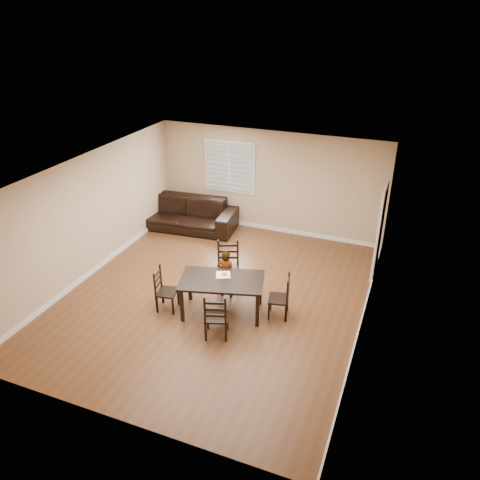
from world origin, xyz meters
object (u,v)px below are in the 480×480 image
object	(u,v)px
child	(226,274)
chair_left	(162,291)
chair_far	(216,320)
sofa	(183,213)
chair_right	(284,298)
donut	(224,274)
dining_table	(222,283)
chair_near	(228,265)

from	to	relation	value
child	chair_left	bearing A→B (deg)	36.09
chair_left	chair_far	bearing A→B (deg)	-120.93
chair_left	sofa	world-z (taller)	chair_left
child	sofa	xyz separation A→B (m)	(-2.39, 2.66, -0.12)
chair_right	child	world-z (taller)	child
donut	child	bearing A→B (deg)	108.21
dining_table	donut	bearing A→B (deg)	83.66
chair_right	child	distance (m)	1.35
donut	sofa	bearing A→B (deg)	129.60
chair_near	child	size ratio (longest dim) A/B	0.99
chair_far	chair_left	size ratio (longest dim) A/B	1.04
sofa	donut	bearing A→B (deg)	-55.71
chair_far	child	distance (m)	1.43
chair_near	child	bearing A→B (deg)	-94.40
chair_far	donut	distance (m)	1.08
donut	chair_left	bearing A→B (deg)	-156.68
dining_table	child	size ratio (longest dim) A/B	1.68
child	donut	bearing A→B (deg)	103.62
chair_far	child	size ratio (longest dim) A/B	0.89
chair_left	chair_right	bearing A→B (deg)	-86.24
chair_right	sofa	size ratio (longest dim) A/B	0.32
chair_near	donut	bearing A→B (deg)	-93.87
chair_far	chair_left	xyz separation A→B (m)	(-1.40, 0.50, -0.02)
chair_right	child	size ratio (longest dim) A/B	0.85
dining_table	chair_near	bearing A→B (deg)	90.76
donut	sofa	world-z (taller)	sofa
chair_near	sofa	size ratio (longest dim) A/B	0.37
chair_near	sofa	bearing A→B (deg)	113.85
chair_right	child	xyz separation A→B (m)	(-1.32, 0.25, 0.12)
chair_near	chair_right	distance (m)	1.61
dining_table	sofa	size ratio (longest dim) A/B	0.63
chair_right	donut	bearing A→B (deg)	-95.48
chair_far	donut	world-z (taller)	chair_far
chair_near	donut	distance (m)	0.90
sofa	child	bearing A→B (deg)	-53.36
chair_far	sofa	size ratio (longest dim) A/B	0.33
dining_table	chair_right	world-z (taller)	chair_right
dining_table	chair_near	size ratio (longest dim) A/B	1.70
chair_far	chair_left	distance (m)	1.49
dining_table	chair_left	world-z (taller)	chair_left
dining_table	chair_right	size ratio (longest dim) A/B	1.97
child	donut	world-z (taller)	child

